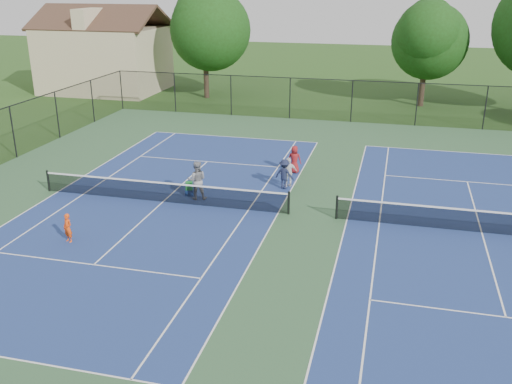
% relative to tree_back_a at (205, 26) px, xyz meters
% --- Properties ---
extents(ground, '(140.00, 140.00, 0.00)m').
position_rel_tree_back_a_xyz_m(ground, '(13.00, -24.00, -6.04)').
color(ground, '#234716').
rests_on(ground, ground).
extents(court_pad, '(36.00, 36.00, 0.01)m').
position_rel_tree_back_a_xyz_m(court_pad, '(13.00, -24.00, -6.03)').
color(court_pad, '#315839').
rests_on(court_pad, ground).
extents(tennis_court_left, '(12.00, 23.83, 1.07)m').
position_rel_tree_back_a_xyz_m(tennis_court_left, '(6.00, -24.00, -5.94)').
color(tennis_court_left, navy).
rests_on(tennis_court_left, ground).
extents(tennis_court_right, '(12.00, 23.83, 1.07)m').
position_rel_tree_back_a_xyz_m(tennis_court_right, '(20.00, -24.00, -5.94)').
color(tennis_court_right, navy).
rests_on(tennis_court_right, ground).
extents(perimeter_fence, '(36.08, 36.08, 3.02)m').
position_rel_tree_back_a_xyz_m(perimeter_fence, '(13.00, -24.00, -4.44)').
color(perimeter_fence, black).
rests_on(perimeter_fence, ground).
extents(tree_back_a, '(6.80, 6.80, 9.15)m').
position_rel_tree_back_a_xyz_m(tree_back_a, '(0.00, 0.00, 0.00)').
color(tree_back_a, '#2D2116').
rests_on(tree_back_a, ground).
extents(tree_back_c, '(6.00, 6.00, 8.40)m').
position_rel_tree_back_a_xyz_m(tree_back_c, '(18.00, 1.00, -0.56)').
color(tree_back_c, '#2D2116').
rests_on(tree_back_c, ground).
extents(clapboard_house, '(10.80, 8.10, 7.65)m').
position_rel_tree_back_a_xyz_m(clapboard_house, '(-10.00, 1.00, -2.95)').
color(clapboard_house, tan).
rests_on(clapboard_house, ground).
extents(child_player, '(0.50, 0.42, 1.18)m').
position_rel_tree_back_a_xyz_m(child_player, '(4.08, -28.86, -5.45)').
color(child_player, '#F64810').
rests_on(child_player, ground).
extents(instructor, '(1.05, 0.91, 1.85)m').
position_rel_tree_back_a_xyz_m(instructor, '(7.42, -23.20, -5.11)').
color(instructor, gray).
rests_on(instructor, ground).
extents(bystander_a, '(0.94, 0.79, 1.51)m').
position_rel_tree_back_a_xyz_m(bystander_a, '(11.26, -20.52, -5.28)').
color(bystander_a, white).
rests_on(bystander_a, ground).
extents(bystander_b, '(1.07, 0.76, 1.51)m').
position_rel_tree_back_a_xyz_m(bystander_b, '(11.12, -20.85, -5.29)').
color(bystander_b, '#191F39').
rests_on(bystander_b, ground).
extents(bystander_c, '(0.73, 0.48, 1.49)m').
position_rel_tree_back_a_xyz_m(bystander_c, '(11.14, -18.30, -5.30)').
color(bystander_c, maroon).
rests_on(bystander_c, ground).
extents(ball_crate, '(0.46, 0.40, 0.31)m').
position_rel_tree_back_a_xyz_m(ball_crate, '(6.90, -22.88, -5.89)').
color(ball_crate, navy).
rests_on(ball_crate, ground).
extents(ball_hopper, '(0.42, 0.38, 0.38)m').
position_rel_tree_back_a_xyz_m(ball_hopper, '(6.90, -22.88, -5.54)').
color(ball_hopper, green).
rests_on(ball_hopper, ball_crate).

